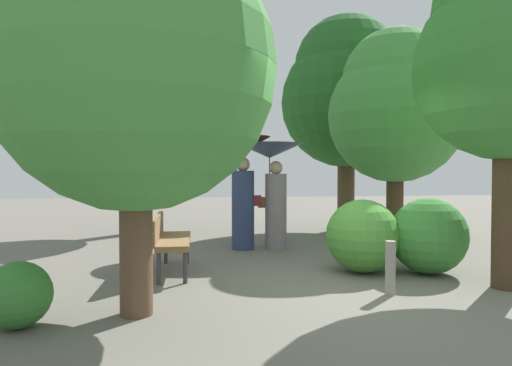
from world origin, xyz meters
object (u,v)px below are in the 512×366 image
(person_right, at_px, (272,172))
(tree_mid_left, at_px, (135,48))
(path_marker_post, at_px, (390,268))
(park_bench, at_px, (169,237))
(tree_near_right, at_px, (346,91))
(tree_near_left, at_px, (138,93))
(person_left, at_px, (238,166))
(tree_mid_right, at_px, (396,105))
(tree_far_back, at_px, (510,49))

(person_right, height_order, tree_mid_left, tree_mid_left)
(person_right, xyz_separation_m, path_marker_post, (0.88, -3.34, -1.13))
(tree_mid_left, distance_m, path_marker_post, 3.78)
(person_right, bearing_deg, path_marker_post, -160.28)
(tree_mid_left, bearing_deg, path_marker_post, 7.23)
(park_bench, distance_m, tree_mid_left, 2.93)
(person_right, bearing_deg, park_bench, 139.93)
(park_bench, relative_size, path_marker_post, 2.33)
(park_bench, relative_size, tree_near_right, 0.28)
(tree_near_left, xyz_separation_m, tree_near_right, (5.05, -0.00, 0.14))
(person_left, bearing_deg, person_right, -86.56)
(person_left, distance_m, tree_near_right, 4.27)
(person_left, height_order, park_bench, person_left)
(tree_near_left, bearing_deg, tree_mid_right, -18.73)
(person_right, distance_m, tree_near_left, 4.16)
(tree_near_left, xyz_separation_m, path_marker_post, (3.64, -5.84, -2.99))
(person_left, height_order, tree_near_right, tree_near_right)
(tree_near_right, bearing_deg, park_bench, -133.68)
(park_bench, bearing_deg, tree_mid_left, 173.65)
(tree_mid_left, xyz_separation_m, tree_mid_right, (4.76, 4.35, 0.13))
(tree_far_back, bearing_deg, tree_mid_left, -174.00)
(person_left, xyz_separation_m, tree_near_left, (-2.13, 2.48, 1.75))
(tree_near_left, height_order, path_marker_post, tree_near_left)
(person_right, distance_m, park_bench, 2.73)
(person_left, xyz_separation_m, park_bench, (-1.18, -1.82, -1.05))
(person_right, relative_size, tree_far_back, 0.45)
(tree_near_left, bearing_deg, tree_near_right, -0.02)
(tree_far_back, bearing_deg, person_right, 127.28)
(tree_mid_left, bearing_deg, tree_near_left, 96.77)
(tree_near_right, relative_size, tree_mid_left, 1.23)
(tree_mid_left, bearing_deg, person_right, 61.40)
(tree_far_back, height_order, path_marker_post, tree_far_back)
(tree_mid_left, bearing_deg, tree_mid_right, 42.41)
(person_right, bearing_deg, tree_near_left, 52.90)
(tree_far_back, bearing_deg, path_marker_post, -176.25)
(path_marker_post, bearing_deg, tree_near_right, 76.35)
(tree_near_right, bearing_deg, tree_far_back, -88.29)
(tree_near_right, height_order, tree_mid_right, tree_near_right)
(tree_near_left, relative_size, tree_mid_right, 1.09)
(person_right, bearing_deg, tree_mid_right, -71.91)
(tree_near_right, xyz_separation_m, tree_mid_left, (-4.32, -6.21, -0.73))
(tree_near_right, bearing_deg, tree_near_left, 179.98)
(person_right, height_order, tree_far_back, tree_far_back)
(person_right, height_order, path_marker_post, person_right)
(tree_far_back, bearing_deg, park_bench, 161.50)
(person_left, relative_size, tree_mid_right, 0.47)
(person_right, bearing_deg, tree_mid_left, 156.43)
(tree_mid_left, distance_m, tree_far_back, 4.52)
(person_left, bearing_deg, tree_near_right, -44.70)
(tree_near_left, bearing_deg, tree_far_back, -47.67)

